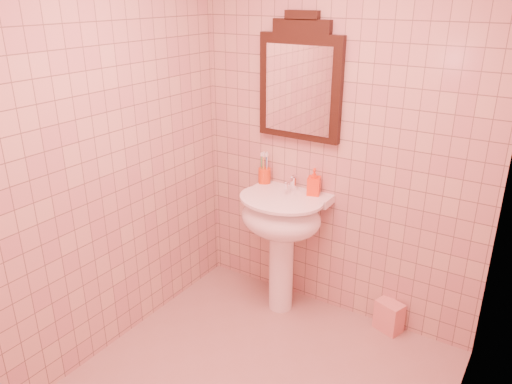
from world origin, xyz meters
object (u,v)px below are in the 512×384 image
Objects in this scene: mirror at (300,82)px; soap_dispenser at (314,182)px; pedestal_sink at (281,225)px; toothbrush_cup at (264,175)px; towel at (389,316)px.

soap_dispenser is at bearing -16.42° from mirror.
pedestal_sink is 4.32× the size of toothbrush_cup.
soap_dispenser reaches higher than towel.
pedestal_sink is 4.71× the size of soap_dispenser.
mirror is 4.01× the size of toothbrush_cup.
mirror is at bearing 146.33° from soap_dispenser.
towel is at bearing 12.73° from pedestal_sink.
mirror reaches higher than toothbrush_cup.
towel is at bearing -2.49° from mirror.
soap_dispenser is 1.04m from towel.
mirror reaches higher than pedestal_sink.
mirror is (0.00, 0.20, 0.93)m from pedestal_sink.
pedestal_sink is 0.95m from mirror.
towel is (0.75, 0.17, -0.56)m from pedestal_sink.
soap_dispenser is (0.15, -0.05, -0.64)m from mirror.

